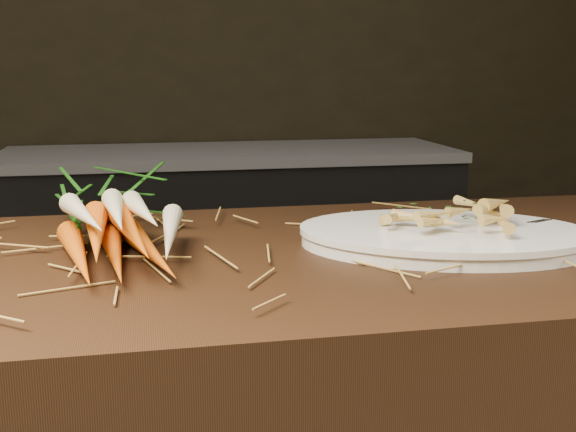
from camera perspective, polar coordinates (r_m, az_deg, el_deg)
name	(u,v)px	position (r m, az deg, el deg)	size (l,w,h in m)	color
back_counter	(232,249)	(3.03, -4.43, -2.63)	(1.82, 0.62, 0.84)	black
straw_bedding	(183,251)	(1.07, -8.30, -2.76)	(1.40, 0.60, 0.02)	olive
root_veg_bunch	(108,212)	(1.17, -14.02, 0.30)	(0.23, 0.56, 0.10)	#C24D12
serving_platter	(444,239)	(1.14, 12.21, -1.77)	(0.44, 0.29, 0.02)	white
roasted_veg_heap	(445,216)	(1.13, 12.29, 0.01)	(0.22, 0.16, 0.05)	tan
serving_fork	(552,236)	(1.15, 20.16, -1.46)	(0.01, 0.17, 0.00)	silver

